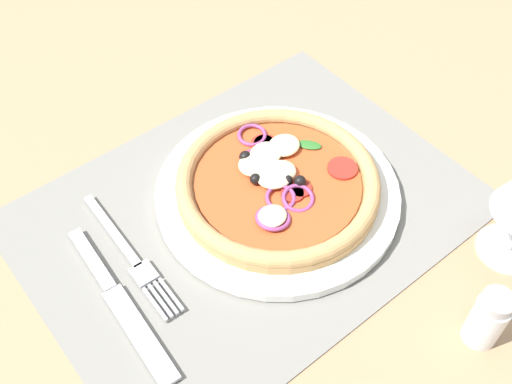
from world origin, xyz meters
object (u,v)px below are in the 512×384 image
Objects in this scene: fork at (133,259)px; pepper_shaker at (488,319)px; pizza at (278,182)px; knife at (120,303)px; plate at (277,193)px.

pepper_shaker is (-20.67, 27.02, 2.63)cm from fork.
pepper_shaker reaches higher than pizza.
plate is at bearing 95.88° from knife.
pizza is at bearing 96.15° from knife.
plate is 1.47× the size of fork.
pizza is 17.12cm from fork.
pepper_shaker reaches higher than fork.
pizza is 20.57cm from knife.
knife is at bearing 2.49° from plate.
pepper_shaker is at bearing 49.39° from knife.
pizza is 24.79cm from pepper_shaker.
fork is (16.76, -2.65, -0.35)cm from plate.
knife is (20.45, 0.99, -2.00)cm from pizza.
pizza is at bearing 83.45° from fork.
pizza is 1.22× the size of fork.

